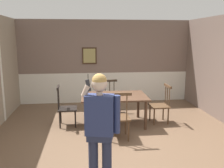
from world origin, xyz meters
name	(u,v)px	position (x,y,z in m)	size (l,w,h in m)	color
ground_plane	(118,138)	(0.00, 0.00, 0.00)	(6.88, 6.88, 0.00)	brown
room_back_partition	(105,63)	(0.00, 3.13, 1.31)	(5.72, 0.17, 2.72)	#756056
dining_table	(114,99)	(0.02, 0.89, 0.66)	(1.63, 1.12, 0.74)	#4C3323
chair_near_window	(161,105)	(1.21, 0.87, 0.47)	(0.46, 0.46, 0.98)	#513823
chair_by_doorway	(119,117)	(0.00, -0.04, 0.50)	(0.48, 0.48, 1.06)	#513823
chair_at_table_head	(111,97)	(0.04, 1.82, 0.48)	(0.48, 0.48, 0.95)	#2D2319
chair_opposite_corner	(66,107)	(-1.17, 0.92, 0.47)	(0.47, 0.47, 1.00)	black
person_figure	(100,124)	(-0.50, -1.68, 0.96)	(0.55, 0.30, 1.67)	#282E49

